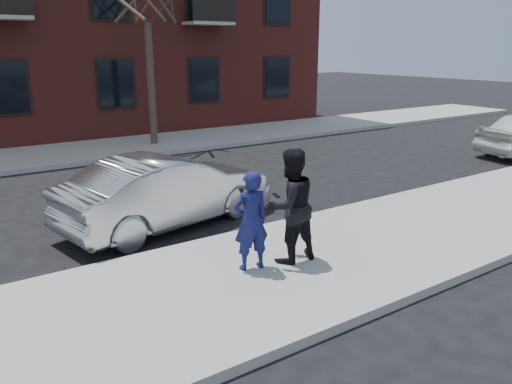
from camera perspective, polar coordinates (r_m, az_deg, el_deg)
ground at (r=7.46m, az=-10.36°, el=-12.36°), size 100.00×100.00×0.00m
near_sidewalk at (r=7.22m, az=-9.57°, el=-12.66°), size 50.00×3.50×0.15m
near_curb at (r=8.74m, az=-14.57°, el=-7.67°), size 50.00×0.10×0.15m
far_sidewalk at (r=17.84m, az=-25.27°, el=3.47°), size 50.00×3.50×0.15m
far_curb at (r=16.10m, az=-24.21°, el=2.36°), size 50.00×0.10×0.15m
silver_sedan at (r=10.27m, az=-10.08°, el=0.15°), size 4.70×2.43×1.47m
man_hoodie at (r=7.74m, az=-0.59°, el=-3.32°), size 0.63×0.52×1.59m
man_peacoat at (r=8.02m, az=3.93°, el=-1.59°), size 0.93×0.73×1.88m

